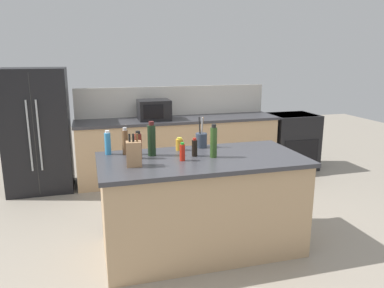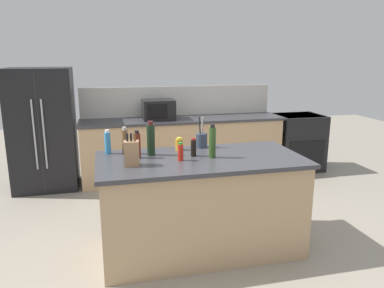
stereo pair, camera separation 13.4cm
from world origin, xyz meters
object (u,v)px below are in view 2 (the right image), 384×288
object	(u,v)px
knife_block	(132,153)
honey_jar	(179,144)
refrigerator	(43,129)
utensil_crock	(201,140)
soy_sauce_bottle	(193,148)
hot_sauce_bottle	(181,152)
pepper_grinder	(125,141)
dish_soap_bottle	(108,142)
range_oven	(297,142)
vinegar_bottle	(137,145)
microwave	(158,110)
wine_bottle	(151,139)
olive_oil_bottle	(212,142)

from	to	relation	value
knife_block	honey_jar	bearing A→B (deg)	45.10
refrigerator	utensil_crock	xyz separation A→B (m)	(1.82, -1.87, 0.17)
refrigerator	soy_sauce_bottle	size ratio (longest dim) A/B	9.64
utensil_crock	hot_sauce_bottle	xyz separation A→B (m)	(-0.31, -0.44, -0.00)
soy_sauce_bottle	pepper_grinder	bearing A→B (deg)	158.80
utensil_crock	dish_soap_bottle	bearing A→B (deg)	-178.31
honey_jar	dish_soap_bottle	bearing A→B (deg)	177.52
utensil_crock	hot_sauce_bottle	world-z (taller)	utensil_crock
utensil_crock	honey_jar	distance (m)	0.26
soy_sauce_bottle	utensil_crock	bearing A→B (deg)	62.68
utensil_crock	soy_sauce_bottle	xyz separation A→B (m)	(-0.16, -0.32, 0.00)
range_oven	hot_sauce_bottle	world-z (taller)	hot_sauce_bottle
refrigerator	pepper_grinder	world-z (taller)	refrigerator
vinegar_bottle	microwave	bearing A→B (deg)	76.09
utensil_crock	dish_soap_bottle	distance (m)	0.96
range_oven	dish_soap_bottle	size ratio (longest dim) A/B	3.86
range_oven	utensil_crock	world-z (taller)	utensil_crock
pepper_grinder	wine_bottle	distance (m)	0.27
microwave	utensil_crock	distance (m)	1.83
hot_sauce_bottle	wine_bottle	distance (m)	0.36
microwave	utensil_crock	size ratio (longest dim) A/B	1.46
utensil_crock	honey_jar	xyz separation A→B (m)	(-0.25, -0.06, -0.02)
pepper_grinder	dish_soap_bottle	xyz separation A→B (m)	(-0.16, 0.04, -0.01)
pepper_grinder	wine_bottle	size ratio (longest dim) A/B	0.80
soy_sauce_bottle	vinegar_bottle	bearing A→B (deg)	173.06
knife_block	dish_soap_bottle	size ratio (longest dim) A/B	1.22
microwave	utensil_crock	xyz separation A→B (m)	(0.18, -1.82, -0.07)
hot_sauce_bottle	honey_jar	xyz separation A→B (m)	(0.06, 0.38, -0.02)
microwave	range_oven	bearing A→B (deg)	-0.00
knife_block	hot_sauce_bottle	size ratio (longest dim) A/B	1.70
microwave	knife_block	bearing A→B (deg)	-104.19
knife_block	honey_jar	world-z (taller)	knife_block
honey_jar	dish_soap_bottle	distance (m)	0.71
hot_sauce_bottle	pepper_grinder	bearing A→B (deg)	142.82
refrigerator	olive_oil_bottle	world-z (taller)	refrigerator
range_oven	knife_block	distance (m)	3.76
utensil_crock	olive_oil_bottle	distance (m)	0.41
microwave	vinegar_bottle	bearing A→B (deg)	-103.91
vinegar_bottle	wine_bottle	world-z (taller)	wine_bottle
refrigerator	range_oven	size ratio (longest dim) A/B	1.86
microwave	hot_sauce_bottle	bearing A→B (deg)	-93.44
olive_oil_bottle	honey_jar	world-z (taller)	olive_oil_bottle
microwave	wine_bottle	distance (m)	2.03
wine_bottle	pepper_grinder	bearing A→B (deg)	155.44
pepper_grinder	dish_soap_bottle	distance (m)	0.17
dish_soap_bottle	refrigerator	bearing A→B (deg)	114.47
vinegar_bottle	soy_sauce_bottle	bearing A→B (deg)	-6.94
knife_block	honey_jar	distance (m)	0.67
honey_jar	hot_sauce_bottle	bearing A→B (deg)	-99.60
pepper_grinder	honey_jar	xyz separation A→B (m)	(0.54, 0.01, -0.06)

